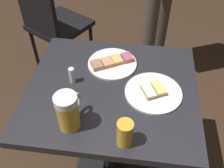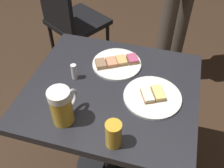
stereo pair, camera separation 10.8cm
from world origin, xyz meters
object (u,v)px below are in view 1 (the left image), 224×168
plate_far (153,92)px  beer_glass_small (125,133)px  cafe_chair (52,21)px  plate_near (112,63)px  beer_mug (68,111)px  salt_shaker (72,75)px

plate_far → beer_glass_small: (-0.25, 0.10, 0.05)m
beer_glass_small → cafe_chair: bearing=30.7°
plate_far → cafe_chair: cafe_chair is taller
plate_near → beer_glass_small: size_ratio=2.12×
plate_near → beer_mug: bearing=163.3°
plate_far → beer_glass_small: bearing=159.0°
beer_mug → beer_glass_small: size_ratio=1.44×
beer_mug → plate_far: bearing=-56.6°
plate_near → beer_glass_small: bearing=-166.7°
beer_glass_small → plate_far: bearing=-21.0°
beer_mug → beer_glass_small: bearing=-104.0°
plate_far → salt_shaker: bearing=86.0°
plate_far → cafe_chair: 1.09m
plate_near → cafe_chair: 0.85m
salt_shaker → beer_mug: bearing=-168.2°
plate_near → plate_far: 0.25m
plate_far → beer_mug: (-0.20, 0.30, 0.07)m
plate_far → beer_glass_small: beer_glass_small is taller
plate_near → plate_far: (-0.16, -0.19, -0.00)m
salt_shaker → cafe_chair: cafe_chair is taller
cafe_chair → salt_shaker: bearing=-35.0°
plate_near → salt_shaker: 0.21m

